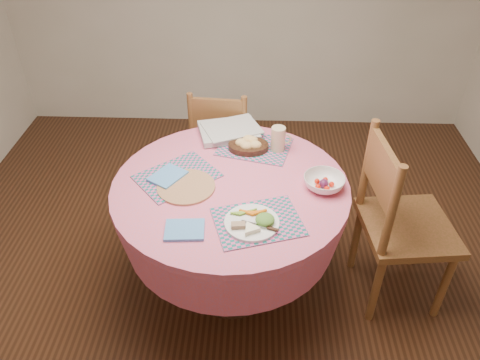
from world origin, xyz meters
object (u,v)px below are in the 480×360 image
(chair_right, at_px, (398,221))
(bread_bowl, at_px, (249,144))
(latte_mug, at_px, (279,139))
(fruit_bowl, at_px, (324,183))
(dinner_plate, at_px, (253,222))
(wicker_trivet, at_px, (186,187))
(chair_back, at_px, (222,143))
(dining_table, at_px, (231,213))

(chair_right, relative_size, bread_bowl, 4.59)
(latte_mug, height_order, fruit_bowl, latte_mug)
(bread_bowl, bearing_deg, chair_right, -23.72)
(bread_bowl, height_order, fruit_bowl, bread_bowl)
(dinner_plate, relative_size, latte_mug, 1.80)
(wicker_trivet, xyz_separation_m, fruit_bowl, (0.71, 0.03, 0.03))
(latte_mug, bearing_deg, fruit_bowl, -56.68)
(dinner_plate, relative_size, bread_bowl, 1.12)
(chair_right, xyz_separation_m, bread_bowl, (-0.81, 0.36, 0.24))
(chair_back, bearing_deg, wicker_trivet, 87.52)
(chair_back, distance_m, bread_bowl, 0.62)
(chair_right, relative_size, latte_mug, 7.37)
(dinner_plate, bearing_deg, bread_bowl, 93.38)
(chair_right, distance_m, bread_bowl, 0.92)
(bread_bowl, relative_size, fruit_bowl, 1.01)
(wicker_trivet, xyz_separation_m, latte_mug, (0.48, 0.37, 0.07))
(wicker_trivet, relative_size, latte_mug, 2.10)
(chair_back, height_order, dinner_plate, chair_back)
(dining_table, distance_m, latte_mug, 0.50)
(dinner_plate, distance_m, latte_mug, 0.66)
(chair_back, bearing_deg, dinner_plate, 106.70)
(chair_right, bearing_deg, chair_back, 43.69)
(fruit_bowl, bearing_deg, dining_table, 178.97)
(chair_back, distance_m, wicker_trivet, 0.92)
(latte_mug, bearing_deg, dinner_plate, -101.50)
(dining_table, bearing_deg, dinner_plate, -68.28)
(chair_right, bearing_deg, dining_table, 82.41)
(dining_table, height_order, chair_right, chair_right)
(dining_table, bearing_deg, bread_bowl, 75.51)
(bread_bowl, distance_m, latte_mug, 0.17)
(dinner_plate, bearing_deg, dining_table, 111.72)
(chair_right, height_order, fruit_bowl, chair_right)
(wicker_trivet, xyz_separation_m, bread_bowl, (0.31, 0.37, 0.03))
(chair_right, xyz_separation_m, chair_back, (-1.01, 0.86, -0.08))
(bread_bowl, xyz_separation_m, latte_mug, (0.17, 0.00, 0.04))
(fruit_bowl, bearing_deg, chair_right, -2.16)
(bread_bowl, height_order, latte_mug, latte_mug)
(dining_table, distance_m, chair_back, 0.84)
(chair_right, distance_m, dinner_plate, 0.86)
(bread_bowl, bearing_deg, dinner_plate, -86.62)
(chair_back, bearing_deg, fruit_bowl, 130.21)
(chair_right, height_order, bread_bowl, chair_right)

